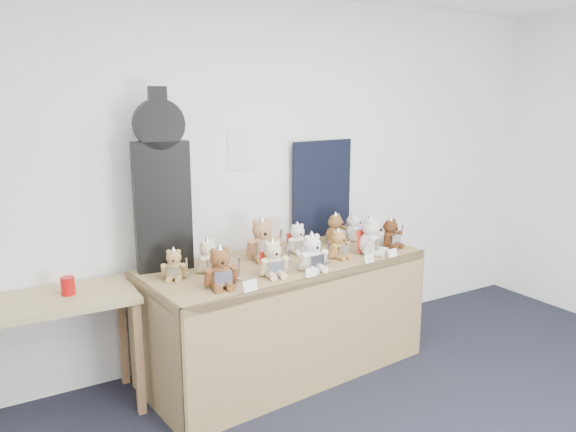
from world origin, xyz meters
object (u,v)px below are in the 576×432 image
side_table (57,317)px  teddy_front_end (391,234)px  teddy_front_far_right (371,237)px  teddy_front_centre (312,254)px  display_table (291,287)px  teddy_front_right (339,245)px  guitar_case (162,183)px  teddy_back_centre_left (263,241)px  teddy_front_far_left (221,269)px  red_cup (68,286)px  teddy_front_left (273,260)px  teddy_back_centre_right (298,240)px  teddy_back_right (336,230)px  teddy_back_end (354,228)px  teddy_back_far_left (174,266)px  teddy_back_left (208,257)px

side_table → teddy_front_end: bearing=-5.6°
teddy_front_far_right → teddy_front_centre: bearing=160.1°
display_table → teddy_front_right: teddy_front_right is taller
display_table → guitar_case: (-0.80, 0.31, 0.76)m
teddy_back_centre_left → teddy_front_right: bearing=-15.0°
teddy_front_right → teddy_front_far_left: bearing=179.7°
red_cup → teddy_front_left: size_ratio=0.42×
display_table → teddy_front_right: 0.45m
teddy_front_far_left → teddy_back_centre_right: size_ratio=1.17×
side_table → teddy_front_left: size_ratio=3.54×
teddy_back_right → teddy_front_end: bearing=-69.9°
side_table → teddy_back_end: size_ratio=3.89×
guitar_case → teddy_front_centre: bearing=-24.4°
red_cup → teddy_back_centre_right: (1.60, -0.08, 0.10)m
teddy_front_far_left → teddy_back_centre_right: teddy_front_far_left is taller
red_cup → teddy_back_end: teddy_back_end is taller
guitar_case → teddy_back_far_left: bearing=-87.2°
teddy_back_centre_right → teddy_back_far_left: (-0.99, -0.12, -0.01)m
teddy_back_centre_right → teddy_back_end: bearing=11.2°
teddy_front_centre → teddy_back_right: size_ratio=1.04×
display_table → teddy_back_far_left: 0.86m
teddy_back_left → teddy_back_centre_left: size_ratio=0.76×
teddy_front_centre → teddy_front_far_left: bearing=179.7°
teddy_front_centre → teddy_front_right: bearing=23.7°
teddy_front_far_left → teddy_front_end: size_ratio=1.15×
teddy_front_left → teddy_front_centre: 0.29m
teddy_front_far_left → teddy_front_end: 1.51m
side_table → teddy_back_centre_right: bearing=-0.6°
teddy_front_end → guitar_case: bearing=160.1°
teddy_front_right → teddy_back_right: size_ratio=0.86×
teddy_front_far_right → teddy_back_left: 1.21m
teddy_back_far_left → teddy_front_right: bearing=16.4°
teddy_front_far_right → teddy_back_end: bearing=41.1°
guitar_case → teddy_back_centre_left: guitar_case is taller
teddy_front_far_left → teddy_back_end: bearing=29.5°
teddy_front_far_left → teddy_back_centre_right: 0.91m
teddy_front_left → teddy_back_end: 1.10m
teddy_front_far_right → teddy_back_centre_right: bearing=115.4°
teddy_back_end → teddy_back_far_left: size_ratio=1.10×
teddy_front_far_left → teddy_back_end: teddy_front_far_left is taller
teddy_back_end → teddy_front_far_right: bearing=-143.4°
teddy_front_far_left → teddy_front_centre: size_ratio=1.03×
teddy_front_end → teddy_back_end: bearing=102.6°
teddy_front_end → teddy_back_end: (-0.12, 0.31, -0.00)m
teddy_back_right → teddy_front_left: bearing=-176.2°
side_table → teddy_back_end: teddy_back_end is taller
teddy_back_left → teddy_back_centre_right: bearing=-7.0°
display_table → teddy_back_centre_right: bearing=43.5°
teddy_back_right → teddy_back_far_left: size_ratio=1.21×
teddy_back_left → teddy_back_centre_left: teddy_back_centre_left is taller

